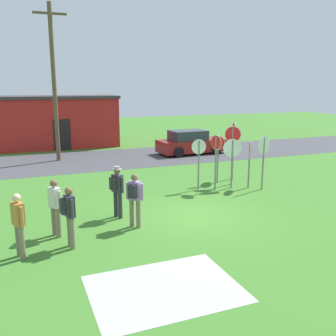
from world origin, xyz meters
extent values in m
plane|color=#3D7528|center=(0.00, 0.00, 0.00)|extent=(80.00, 80.00, 0.00)
cube|color=#424247|center=(0.00, 11.02, 0.00)|extent=(60.00, 6.40, 0.01)
cube|color=#ADAAA3|center=(-2.59, -3.95, 0.00)|extent=(3.20, 2.40, 0.01)
cube|color=#B2231E|center=(-2.51, 17.13, 1.70)|extent=(7.95, 3.83, 3.40)
cube|color=#383333|center=(-2.51, 17.13, 3.50)|extent=(8.15, 4.03, 0.20)
cube|color=black|center=(-2.51, 15.20, 1.05)|extent=(1.10, 0.08, 2.10)
cylinder|color=brown|center=(-3.15, 11.69, 4.36)|extent=(0.24, 0.24, 8.72)
cube|color=brown|center=(-3.15, 11.69, 8.12)|extent=(1.80, 0.12, 0.12)
cube|color=maroon|center=(5.04, 10.90, 0.53)|extent=(4.37, 1.99, 0.76)
cube|color=#2D333D|center=(4.79, 10.89, 1.21)|extent=(2.30, 1.63, 0.60)
cylinder|color=black|center=(6.33, 11.86, 0.32)|extent=(0.65, 0.25, 0.64)
cylinder|color=black|center=(6.41, 10.06, 0.32)|extent=(0.65, 0.25, 0.64)
cylinder|color=black|center=(3.67, 11.74, 0.32)|extent=(0.65, 0.25, 0.64)
cylinder|color=black|center=(3.75, 9.94, 0.32)|extent=(0.65, 0.25, 0.64)
cylinder|color=slate|center=(3.38, 3.20, 1.26)|extent=(0.10, 0.10, 2.53)
cylinder|color=white|center=(3.38, 3.20, 2.23)|extent=(0.63, 0.36, 0.71)
cylinder|color=red|center=(3.37, 3.19, 2.23)|extent=(0.58, 0.34, 0.66)
cylinder|color=slate|center=(3.75, 2.41, 0.97)|extent=(0.10, 0.10, 1.94)
cylinder|color=white|center=(3.75, 2.41, 1.63)|extent=(0.38, 0.67, 0.76)
cylinder|color=red|center=(3.75, 2.41, 1.63)|extent=(0.36, 0.62, 0.70)
cylinder|color=slate|center=(3.06, 2.68, 1.02)|extent=(0.09, 0.09, 2.05)
cylinder|color=white|center=(3.06, 2.68, 1.72)|extent=(0.74, 0.26, 0.78)
cylinder|color=red|center=(3.06, 2.69, 1.72)|extent=(0.69, 0.25, 0.72)
cylinder|color=slate|center=(1.65, 3.00, 1.04)|extent=(0.08, 0.08, 2.08)
cylinder|color=white|center=(1.65, 3.00, 1.82)|extent=(0.62, 0.09, 0.63)
cylinder|color=red|center=(1.65, 3.01, 1.82)|extent=(0.58, 0.08, 0.58)
cylinder|color=slate|center=(2.24, 2.62, 1.14)|extent=(0.09, 0.09, 2.27)
cylinder|color=white|center=(2.24, 2.62, 2.02)|extent=(0.17, 0.59, 0.61)
cylinder|color=red|center=(2.23, 2.62, 2.02)|extent=(0.16, 0.55, 0.57)
cylinder|color=slate|center=(4.14, 2.00, 1.10)|extent=(0.09, 0.09, 2.21)
cylinder|color=white|center=(4.14, 2.00, 1.88)|extent=(0.74, 0.27, 0.78)
cylinder|color=red|center=(4.14, 2.01, 1.88)|extent=(0.68, 0.25, 0.72)
cylinder|color=slate|center=(3.93, 4.03, 1.30)|extent=(0.09, 0.09, 2.60)
cylinder|color=white|center=(3.93, 4.03, 2.23)|extent=(0.34, 0.83, 0.89)
cylinder|color=red|center=(3.92, 4.04, 2.23)|extent=(0.32, 0.77, 0.82)
cylinder|color=slate|center=(2.94, 3.68, 1.04)|extent=(0.07, 0.07, 2.08)
cylinder|color=white|center=(2.94, 3.68, 1.81)|extent=(0.65, 0.04, 0.65)
cylinder|color=red|center=(2.94, 3.67, 1.81)|extent=(0.60, 0.04, 0.60)
cylinder|color=#2D2D33|center=(-2.43, 0.93, 0.44)|extent=(0.14, 0.14, 0.88)
cylinder|color=#2D2D33|center=(-2.33, 0.74, 0.44)|extent=(0.14, 0.14, 0.88)
cube|color=#333338|center=(-2.38, 0.83, 1.17)|extent=(0.36, 0.42, 0.58)
cylinder|color=#333338|center=(-2.48, 1.05, 1.15)|extent=(0.09, 0.09, 0.52)
cylinder|color=#333338|center=(-2.27, 0.62, 1.15)|extent=(0.09, 0.09, 0.52)
sphere|color=brown|center=(-2.38, 0.83, 1.58)|extent=(0.21, 0.21, 0.21)
cylinder|color=gray|center=(-2.38, 0.83, 1.64)|extent=(0.32, 0.31, 0.02)
cylinder|color=gray|center=(-2.38, 0.83, 1.69)|extent=(0.19, 0.19, 0.09)
cube|color=#232328|center=(-2.53, 0.76, 1.19)|extent=(0.24, 0.30, 0.40)
cylinder|color=#7A6B56|center=(-5.47, -1.08, 0.44)|extent=(0.14, 0.14, 0.88)
cylinder|color=#7A6B56|center=(-5.39, -1.28, 0.44)|extent=(0.14, 0.14, 0.88)
cube|color=#B27533|center=(-5.43, -1.18, 1.17)|extent=(0.34, 0.42, 0.58)
cylinder|color=#B27533|center=(-5.52, -0.96, 1.15)|extent=(0.09, 0.09, 0.52)
cylinder|color=#B27533|center=(-5.34, -1.41, 1.15)|extent=(0.09, 0.09, 0.52)
sphere|color=beige|center=(-5.43, -1.18, 1.58)|extent=(0.21, 0.21, 0.21)
cylinder|color=#7A6B56|center=(-4.16, -0.91, 0.44)|extent=(0.14, 0.14, 0.88)
cylinder|color=#7A6B56|center=(-4.13, -1.13, 0.44)|extent=(0.14, 0.14, 0.88)
cube|color=#333338|center=(-4.15, -1.02, 1.17)|extent=(0.27, 0.39, 0.58)
cylinder|color=#333338|center=(-4.18, -0.78, 1.15)|extent=(0.09, 0.09, 0.52)
cylinder|color=#333338|center=(-4.12, -1.26, 1.15)|extent=(0.09, 0.09, 0.52)
sphere|color=brown|center=(-4.15, -1.02, 1.58)|extent=(0.21, 0.21, 0.21)
cube|color=#232328|center=(-4.32, -1.04, 1.19)|extent=(0.18, 0.28, 0.40)
cylinder|color=#7A6B56|center=(-2.20, -0.16, 0.44)|extent=(0.14, 0.14, 0.88)
cylinder|color=#7A6B56|center=(-2.03, -0.30, 0.44)|extent=(0.14, 0.14, 0.88)
cube|color=#9E7AB2|center=(-2.11, -0.23, 1.17)|extent=(0.42, 0.40, 0.58)
cylinder|color=#9E7AB2|center=(-2.30, -0.07, 1.15)|extent=(0.09, 0.09, 0.52)
cylinder|color=#9E7AB2|center=(-1.93, -0.38, 1.15)|extent=(0.09, 0.09, 0.52)
sphere|color=brown|center=(-2.11, -0.23, 1.58)|extent=(0.21, 0.21, 0.21)
cube|color=#232328|center=(-2.22, -0.36, 1.19)|extent=(0.29, 0.27, 0.40)
cylinder|color=#7A6B56|center=(-4.49, 0.04, 0.44)|extent=(0.14, 0.14, 0.88)
cylinder|color=#7A6B56|center=(-4.39, -0.16, 0.44)|extent=(0.14, 0.14, 0.88)
cube|color=beige|center=(-4.44, -0.06, 1.17)|extent=(0.37, 0.42, 0.58)
cylinder|color=beige|center=(-4.55, 0.15, 1.15)|extent=(0.09, 0.09, 0.52)
cylinder|color=beige|center=(-4.32, -0.27, 1.15)|extent=(0.09, 0.09, 0.52)
sphere|color=brown|center=(-4.44, -0.06, 1.58)|extent=(0.21, 0.21, 0.21)
camera|label=1|loc=(-5.27, -10.86, 4.29)|focal=40.41mm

